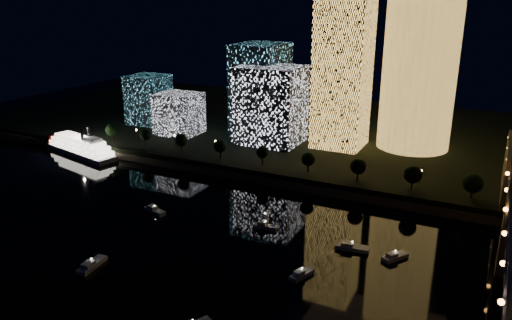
# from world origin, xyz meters

# --- Properties ---
(ground) EXTENTS (520.00, 520.00, 0.00)m
(ground) POSITION_xyz_m (0.00, 0.00, 0.00)
(ground) COLOR black
(ground) RESTS_ON ground
(far_bank) EXTENTS (420.00, 160.00, 5.00)m
(far_bank) POSITION_xyz_m (0.00, 160.00, 2.50)
(far_bank) COLOR black
(far_bank) RESTS_ON ground
(seawall) EXTENTS (420.00, 6.00, 3.00)m
(seawall) POSITION_xyz_m (0.00, 82.00, 1.50)
(seawall) COLOR #6B5E4C
(seawall) RESTS_ON ground
(tower_cylindrical) EXTENTS (34.00, 34.00, 86.13)m
(tower_cylindrical) POSITION_xyz_m (20.60, 142.24, 48.19)
(tower_cylindrical) COLOR #FBBB50
(tower_cylindrical) RESTS_ON far_bank
(tower_rectangular) EXTENTS (22.19, 22.19, 70.59)m
(tower_rectangular) POSITION_xyz_m (-10.41, 129.66, 40.30)
(tower_rectangular) COLOR #FBBB50
(tower_rectangular) RESTS_ON far_bank
(midrise_blocks) EXTENTS (98.80, 43.84, 44.38)m
(midrise_blocks) POSITION_xyz_m (-61.66, 126.24, 23.11)
(midrise_blocks) COLOR white
(midrise_blocks) RESTS_ON far_bank
(riverboat) EXTENTS (48.25, 19.95, 14.27)m
(riverboat) POSITION_xyz_m (-122.02, 77.54, 3.66)
(riverboat) COLOR silver
(riverboat) RESTS_ON ground
(motorboats) EXTENTS (118.21, 83.24, 2.78)m
(motorboats) POSITION_xyz_m (-5.29, 15.42, 0.81)
(motorboats) COLOR silver
(motorboats) RESTS_ON ground
(esplanade_trees) EXTENTS (166.41, 6.82, 8.91)m
(esplanade_trees) POSITION_xyz_m (-20.94, 88.00, 10.47)
(esplanade_trees) COLOR black
(esplanade_trees) RESTS_ON far_bank
(street_lamps) EXTENTS (132.70, 0.70, 5.65)m
(street_lamps) POSITION_xyz_m (-34.00, 94.00, 9.02)
(street_lamps) COLOR black
(street_lamps) RESTS_ON far_bank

